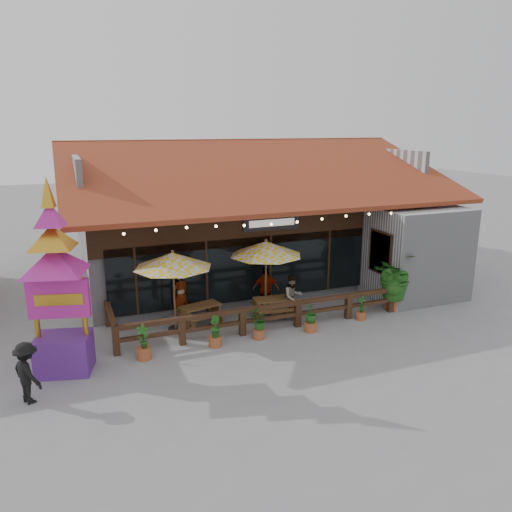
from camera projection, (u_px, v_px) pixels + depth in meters
name	position (u px, v px, depth m)	size (l,w,h in m)	color
ground	(304.00, 319.00, 17.69)	(100.00, 100.00, 0.00)	gray
restaurant_building	(245.00, 225.00, 23.17)	(15.50, 14.73, 6.09)	#B2B2B7
patio_railing	(247.00, 314.00, 16.49)	(10.00, 2.60, 0.92)	#422717
umbrella_left	(173.00, 261.00, 16.17)	(2.68, 2.68, 2.76)	brown
umbrella_right	(266.00, 249.00, 17.64)	(2.75, 2.75, 2.79)	brown
picnic_table_left	(201.00, 311.00, 17.26)	(1.61, 1.48, 0.66)	brown
picnic_table_right	(274.00, 304.00, 17.80)	(1.60, 1.42, 0.70)	brown
thai_sign_tower	(55.00, 265.00, 13.15)	(2.63, 2.63, 5.83)	#552280
tropical_plant	(395.00, 277.00, 18.33)	(2.04, 1.95, 2.19)	#994D29
diner_a	(181.00, 296.00, 17.50)	(0.64, 0.42, 1.74)	#331F10
diner_b	(293.00, 297.00, 17.63)	(0.77, 0.60, 1.58)	#331F10
diner_c	(266.00, 289.00, 18.30)	(0.98, 0.41, 1.68)	#331F10
pedestrian	(27.00, 373.00, 12.19)	(1.02, 0.59, 1.58)	black
planter_a	(144.00, 345.00, 14.55)	(0.44, 0.44, 1.07)	#994D29
planter_b	(215.00, 333.00, 15.40)	(0.40, 0.41, 0.98)	#994D29
planter_c	(259.00, 323.00, 15.96)	(0.63, 0.57, 0.93)	#994D29
planter_d	(311.00, 318.00, 16.51)	(0.52, 0.52, 1.00)	#994D29
planter_e	(361.00, 310.00, 17.57)	(0.35, 0.36, 0.85)	#994D29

